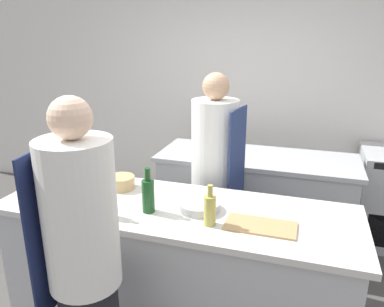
% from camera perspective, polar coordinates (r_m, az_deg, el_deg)
% --- Properties ---
extents(wall_back, '(8.00, 0.06, 2.80)m').
position_cam_1_polar(wall_back, '(4.28, 7.37, 9.88)').
color(wall_back, silver).
rests_on(wall_back, ground_plane).
extents(prep_counter, '(2.31, 0.76, 0.92)m').
position_cam_1_polar(prep_counter, '(2.66, -2.40, -17.01)').
color(prep_counter, '#B7BABC').
rests_on(prep_counter, ground_plane).
extents(pass_counter, '(1.79, 0.69, 0.92)m').
position_cam_1_polar(pass_counter, '(3.61, 9.48, -7.30)').
color(pass_counter, '#B7BABC').
rests_on(pass_counter, ground_plane).
extents(chef_at_prep_near, '(0.38, 0.37, 1.73)m').
position_cam_1_polar(chef_at_prep_near, '(2.01, -16.02, -16.53)').
color(chef_at_prep_near, black).
rests_on(chef_at_prep_near, ground_plane).
extents(chef_at_stove, '(0.40, 0.38, 1.71)m').
position_cam_1_polar(chef_at_stove, '(3.02, 3.45, -4.10)').
color(chef_at_stove, black).
rests_on(chef_at_stove, ground_plane).
extents(bottle_olive_oil, '(0.07, 0.07, 0.25)m').
position_cam_1_polar(bottle_olive_oil, '(2.17, 2.72, -8.47)').
color(bottle_olive_oil, '#B2A84C').
rests_on(bottle_olive_oil, prep_counter).
extents(bottle_vinegar, '(0.06, 0.06, 0.25)m').
position_cam_1_polar(bottle_vinegar, '(2.33, -13.39, -7.03)').
color(bottle_vinegar, silver).
rests_on(bottle_vinegar, prep_counter).
extents(bottle_wine, '(0.08, 0.08, 0.29)m').
position_cam_1_polar(bottle_wine, '(2.33, -6.69, -6.25)').
color(bottle_wine, '#19471E').
rests_on(bottle_wine, prep_counter).
extents(bowl_mixing_large, '(0.19, 0.19, 0.09)m').
position_cam_1_polar(bowl_mixing_large, '(2.73, -10.75, -4.32)').
color(bowl_mixing_large, tan).
rests_on(bowl_mixing_large, prep_counter).
extents(bowl_prep_small, '(0.26, 0.26, 0.05)m').
position_cam_1_polar(bowl_prep_small, '(2.37, 1.10, -7.97)').
color(bowl_prep_small, '#B7BABC').
rests_on(bowl_prep_small, prep_counter).
extents(cutting_board, '(0.41, 0.21, 0.01)m').
position_cam_1_polar(cutting_board, '(2.22, 10.39, -10.79)').
color(cutting_board, tan).
rests_on(cutting_board, prep_counter).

